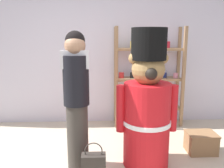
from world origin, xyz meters
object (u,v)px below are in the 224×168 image
Objects in this scene: person_shopper at (76,96)px; display_crate at (201,142)px; shopping_bag at (93,166)px; teddy_bear_guard at (147,107)px; merchandise_shelf at (148,77)px.

display_crate is at bearing 9.97° from person_shopper.
person_shopper is 4.15× the size of display_crate.
person_shopper is 3.75× the size of shopping_bag.
shopping_bag is at bearing -154.38° from teddy_bear_guard.
display_crate is at bearing -64.63° from merchandise_shelf.
person_shopper is (-1.09, -1.37, 0.02)m from merchandise_shelf.
teddy_bear_guard reaches higher than shopping_bag.
merchandise_shelf is 1.04× the size of teddy_bear_guard.
person_shopper is at bearing 125.69° from shopping_bag.
shopping_bag is 1.52m from display_crate.
merchandise_shelf reaches higher than teddy_bear_guard.
merchandise_shelf is 1.38m from teddy_bear_guard.
merchandise_shelf is 1.06× the size of person_shopper.
person_shopper is at bearing -178.09° from teddy_bear_guard.
merchandise_shelf is 1.75m from person_shopper.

